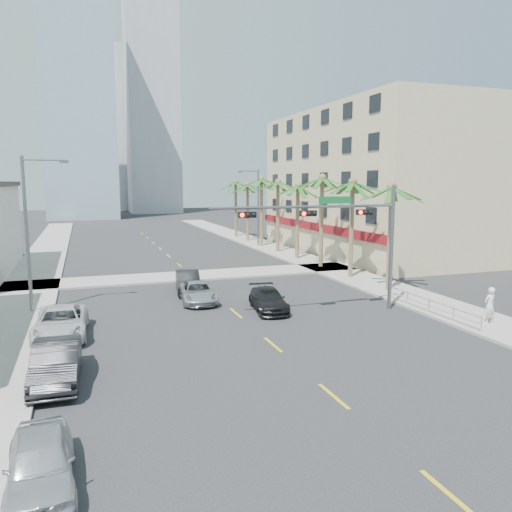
{
  "coord_description": "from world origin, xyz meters",
  "views": [
    {
      "loc": [
        -8.1,
        -16.96,
        7.54
      ],
      "look_at": [
        0.8,
        8.76,
        3.5
      ],
      "focal_mm": 35.0,
      "sensor_mm": 36.0,
      "label": 1
    }
  ],
  "objects_px": {
    "car_lane_left": "(188,281)",
    "pedestrian": "(490,305)",
    "car_parked_near": "(40,463)",
    "car_parked_mid": "(56,363)",
    "car_parked_far": "(61,323)",
    "car_lane_right": "(268,300)",
    "car_lane_center": "(198,292)",
    "traffic_signal_mast": "(344,226)"
  },
  "relations": [
    {
      "from": "traffic_signal_mast",
      "to": "car_lane_center",
      "type": "height_order",
      "value": "traffic_signal_mast"
    },
    {
      "from": "car_parked_far",
      "to": "car_lane_center",
      "type": "height_order",
      "value": "car_parked_far"
    },
    {
      "from": "traffic_signal_mast",
      "to": "car_parked_mid",
      "type": "height_order",
      "value": "traffic_signal_mast"
    },
    {
      "from": "car_parked_mid",
      "to": "car_parked_far",
      "type": "bearing_deg",
      "value": 92.32
    },
    {
      "from": "car_parked_near",
      "to": "car_lane_right",
      "type": "relative_size",
      "value": 0.9
    },
    {
      "from": "car_parked_far",
      "to": "car_lane_center",
      "type": "distance_m",
      "value": 9.3
    },
    {
      "from": "car_lane_center",
      "to": "pedestrian",
      "type": "distance_m",
      "value": 16.86
    },
    {
      "from": "car_lane_right",
      "to": "car_parked_near",
      "type": "bearing_deg",
      "value": -120.38
    },
    {
      "from": "car_parked_far",
      "to": "car_parked_mid",
      "type": "bearing_deg",
      "value": -87.04
    },
    {
      "from": "car_lane_center",
      "to": "car_lane_left",
      "type": "bearing_deg",
      "value": 94.81
    },
    {
      "from": "car_parked_near",
      "to": "car_lane_left",
      "type": "bearing_deg",
      "value": 66.36
    },
    {
      "from": "car_parked_near",
      "to": "car_parked_far",
      "type": "distance_m",
      "value": 12.94
    },
    {
      "from": "car_lane_center",
      "to": "pedestrian",
      "type": "xyz_separation_m",
      "value": [
        13.41,
        -10.22,
        0.48
      ]
    },
    {
      "from": "traffic_signal_mast",
      "to": "pedestrian",
      "type": "height_order",
      "value": "traffic_signal_mast"
    },
    {
      "from": "car_parked_far",
      "to": "car_lane_center",
      "type": "xyz_separation_m",
      "value": [
        7.9,
        4.9,
        -0.09
      ]
    },
    {
      "from": "car_parked_far",
      "to": "car_parked_near",
      "type": "bearing_deg",
      "value": -87.65
    },
    {
      "from": "traffic_signal_mast",
      "to": "car_lane_left",
      "type": "distance_m",
      "value": 12.07
    },
    {
      "from": "car_parked_far",
      "to": "traffic_signal_mast",
      "type": "bearing_deg",
      "value": 0.28
    },
    {
      "from": "traffic_signal_mast",
      "to": "car_lane_center",
      "type": "distance_m",
      "value": 10.12
    },
    {
      "from": "car_parked_near",
      "to": "car_lane_right",
      "type": "xyz_separation_m",
      "value": [
        11.4,
        14.44,
        -0.03
      ]
    },
    {
      "from": "car_lane_left",
      "to": "car_lane_right",
      "type": "relative_size",
      "value": 1.0
    },
    {
      "from": "car_lane_center",
      "to": "car_lane_right",
      "type": "distance_m",
      "value": 4.88
    },
    {
      "from": "car_lane_left",
      "to": "pedestrian",
      "type": "relative_size",
      "value": 2.31
    },
    {
      "from": "car_parked_near",
      "to": "car_parked_far",
      "type": "relative_size",
      "value": 0.76
    },
    {
      "from": "car_parked_near",
      "to": "pedestrian",
      "type": "relative_size",
      "value": 2.06
    },
    {
      "from": "car_parked_near",
      "to": "car_lane_left",
      "type": "distance_m",
      "value": 22.42
    },
    {
      "from": "car_parked_near",
      "to": "car_lane_left",
      "type": "relative_size",
      "value": 0.89
    },
    {
      "from": "traffic_signal_mast",
      "to": "car_parked_mid",
      "type": "bearing_deg",
      "value": -160.27
    },
    {
      "from": "car_parked_near",
      "to": "car_parked_mid",
      "type": "relative_size",
      "value": 0.84
    },
    {
      "from": "traffic_signal_mast",
      "to": "pedestrian",
      "type": "relative_size",
      "value": 5.74
    },
    {
      "from": "car_parked_mid",
      "to": "pedestrian",
      "type": "bearing_deg",
      "value": 3.48
    },
    {
      "from": "traffic_signal_mast",
      "to": "car_lane_left",
      "type": "bearing_deg",
      "value": 130.28
    },
    {
      "from": "car_parked_far",
      "to": "car_lane_right",
      "type": "height_order",
      "value": "car_parked_far"
    },
    {
      "from": "car_parked_mid",
      "to": "car_lane_center",
      "type": "relative_size",
      "value": 1.03
    },
    {
      "from": "car_lane_left",
      "to": "pedestrian",
      "type": "xyz_separation_m",
      "value": [
        13.41,
        -13.36,
        0.38
      ]
    },
    {
      "from": "car_parked_mid",
      "to": "car_lane_left",
      "type": "relative_size",
      "value": 1.06
    },
    {
      "from": "car_lane_right",
      "to": "traffic_signal_mast",
      "type": "bearing_deg",
      "value": -20.54
    },
    {
      "from": "car_parked_mid",
      "to": "car_lane_right",
      "type": "xyz_separation_m",
      "value": [
        11.34,
        7.47,
        -0.14
      ]
    },
    {
      "from": "traffic_signal_mast",
      "to": "car_lane_left",
      "type": "xyz_separation_m",
      "value": [
        -7.28,
        8.6,
        -4.32
      ]
    },
    {
      "from": "traffic_signal_mast",
      "to": "car_lane_right",
      "type": "relative_size",
      "value": 2.5
    },
    {
      "from": "car_lane_left",
      "to": "car_lane_right",
      "type": "distance_m",
      "value": 7.42
    },
    {
      "from": "car_parked_mid",
      "to": "car_lane_center",
      "type": "height_order",
      "value": "car_parked_mid"
    }
  ]
}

